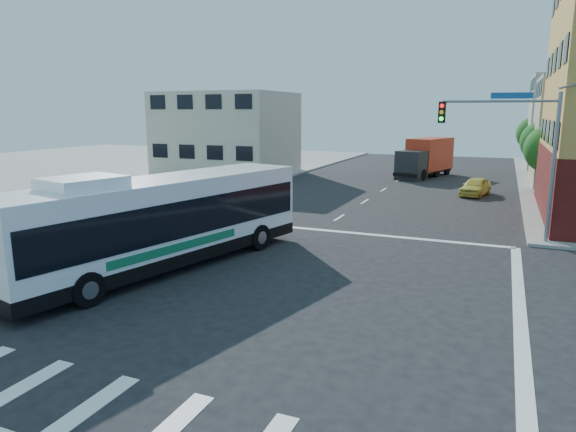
% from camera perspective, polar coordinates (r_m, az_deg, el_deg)
% --- Properties ---
extents(ground, '(120.00, 120.00, 0.00)m').
position_cam_1_polar(ground, '(18.77, -6.15, -7.60)').
color(ground, black).
rests_on(ground, ground).
extents(sidewalk_nw, '(50.00, 50.00, 0.15)m').
position_cam_1_polar(sidewalk_nw, '(67.02, -18.13, 5.75)').
color(sidewalk_nw, gray).
rests_on(sidewalk_nw, ground).
extents(building_west, '(12.06, 10.06, 8.00)m').
position_cam_1_polar(building_west, '(52.26, -6.79, 9.10)').
color(building_west, beige).
rests_on(building_west, ground).
extents(signal_mast_ne, '(7.91, 1.13, 8.07)m').
position_cam_1_polar(signal_mast_ne, '(26.14, 23.90, 8.03)').
color(signal_mast_ne, gray).
rests_on(signal_mast_ne, ground).
extents(street_tree_a, '(3.60, 3.60, 5.53)m').
position_cam_1_polar(street_tree_a, '(43.61, 27.18, 6.91)').
color(street_tree_a, '#3B2715').
rests_on(street_tree_a, ground).
extents(street_tree_b, '(3.80, 3.80, 5.79)m').
position_cam_1_polar(street_tree_b, '(51.57, 26.58, 7.67)').
color(street_tree_b, '#3B2715').
rests_on(street_tree_b, ground).
extents(street_tree_c, '(3.40, 3.40, 5.29)m').
position_cam_1_polar(street_tree_c, '(59.56, 26.10, 7.78)').
color(street_tree_c, '#3B2715').
rests_on(street_tree_c, ground).
extents(street_tree_d, '(4.00, 4.00, 6.03)m').
position_cam_1_polar(street_tree_d, '(67.53, 25.78, 8.47)').
color(street_tree_d, '#3B2715').
rests_on(street_tree_d, ground).
extents(transit_bus, '(5.95, 13.76, 3.99)m').
position_cam_1_polar(transit_bus, '(20.77, -13.72, -0.42)').
color(transit_bus, black).
rests_on(transit_bus, ground).
extents(box_truck, '(4.57, 8.43, 3.64)m').
position_cam_1_polar(box_truck, '(51.02, 15.01, 6.21)').
color(box_truck, '#222227').
rests_on(box_truck, ground).
extents(parked_car, '(2.38, 4.20, 1.35)m').
position_cam_1_polar(parked_car, '(40.65, 20.11, 3.09)').
color(parked_car, '#E0CE4C').
rests_on(parked_car, ground).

